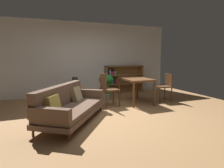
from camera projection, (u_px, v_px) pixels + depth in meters
name	position (u px, v px, depth m)	size (l,w,h in m)	color
ground_plane	(109.00, 114.00, 4.71)	(8.16, 8.16, 0.00)	#A87A4C
back_wall_panel	(85.00, 59.00, 7.01)	(6.80, 0.10, 2.70)	silver
fabric_couch	(69.00, 105.00, 4.14)	(1.83, 2.14, 0.80)	#56351E
media_console	(75.00, 94.00, 5.93)	(0.36, 1.35, 0.54)	brown
open_laptop	(71.00, 84.00, 6.06)	(0.44, 0.37, 0.07)	#333338
desk_speaker	(75.00, 82.00, 5.60)	(0.17, 0.17, 0.29)	#2D2823
potted_floor_plant	(106.00, 83.00, 6.14)	(0.55, 0.54, 0.86)	#9E9389
dining_table	(136.00, 81.00, 5.76)	(0.78, 1.11, 0.78)	brown
dining_chair_near	(107.00, 88.00, 5.36)	(0.49, 0.47, 0.97)	#56351E
dining_chair_far	(165.00, 85.00, 6.03)	(0.50, 0.49, 0.89)	#56351E
bookshelf	(121.00, 79.00, 7.48)	(1.59, 0.31, 1.09)	olive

